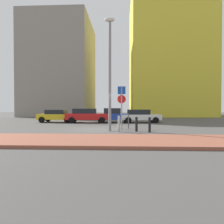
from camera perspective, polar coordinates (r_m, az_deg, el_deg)
name	(u,v)px	position (r m, az deg, el deg)	size (l,w,h in m)	color
ground_plane	(99,129)	(15.59, -3.41, -4.71)	(120.00, 120.00, 0.00)	#4C4947
sidewalk_brick	(87,140)	(10.08, -6.88, -7.54)	(40.00, 3.72, 0.14)	#93513D
parked_car_yellow	(57,116)	(24.00, -14.59, -0.95)	(4.05, 2.09, 1.36)	gold
parked_car_red	(87,115)	(22.77, -6.79, -0.87)	(4.70, 2.20, 1.50)	red
parked_car_blue	(114,115)	(22.80, 0.42, -0.89)	(4.00, 2.00, 1.55)	#1E389E
parked_car_white	(140,116)	(22.78, 7.57, -1.00)	(4.25, 2.24, 1.40)	white
parking_sign_post	(122,102)	(15.09, 2.60, 2.60)	(0.60, 0.10, 3.13)	gray
parking_meter	(128,116)	(16.03, 4.45, -1.17)	(0.18, 0.14, 1.46)	#4C4C51
street_lamp	(110,65)	(14.72, -0.61, 12.48)	(0.70, 0.36, 7.70)	gray
traffic_bollard_near	(136,124)	(14.26, 6.60, -3.29)	(0.17, 0.17, 0.98)	black
traffic_bollard_mid	(119,122)	(15.93, 1.81, -2.80)	(0.15, 0.15, 0.99)	#B7B7BC
traffic_bollard_far	(119,124)	(14.16, 1.93, -3.24)	(0.13, 0.13, 1.02)	#B7B7BC
traffic_bollard_edge	(150,125)	(13.93, 10.09, -3.41)	(0.16, 0.16, 0.98)	black
building_colorful_midrise	(166,56)	(45.82, 14.26, 14.36)	(14.14, 17.83, 24.17)	gold
building_under_construction	(61,69)	(43.69, -13.51, 11.09)	(11.75, 14.08, 18.31)	gray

